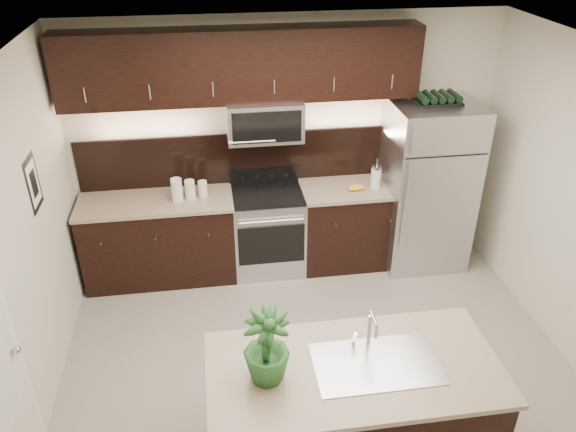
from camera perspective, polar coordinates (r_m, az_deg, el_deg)
The scene contains 12 objects.
ground at distance 5.16m, azimuth 3.19°, elevation -15.47°, with size 4.50×4.50×0.00m, color gray.
room_walls at distance 4.08m, azimuth 2.42°, elevation 1.00°, with size 4.52×4.02×2.71m.
counter_run at distance 6.14m, azimuth -3.95°, elevation -1.61°, with size 3.51×0.65×0.94m.
upper_fixtures at distance 5.61m, azimuth -4.41°, elevation 13.94°, with size 3.49×0.40×1.66m.
island at distance 4.22m, azimuth 6.38°, elevation -19.47°, with size 1.96×0.96×0.94m.
sink_faucet at distance 3.91m, azimuth 8.94°, elevation -14.37°, with size 0.84×0.50×0.28m.
refrigerator at distance 6.29m, azimuth 13.83°, elevation 3.04°, with size 0.89×0.80×1.85m, color #B2B2B7.
wine_rack at distance 5.93m, azimuth 14.97°, elevation 11.47°, with size 0.46×0.28×0.11m.
plant at distance 3.61m, azimuth -2.22°, elevation -13.09°, with size 0.30×0.30×0.53m, color #215020.
canisters at distance 5.83m, azimuth -10.24°, elevation 2.66°, with size 0.36×0.16×0.25m.
french_press at distance 6.05m, azimuth 8.92°, elevation 3.94°, with size 0.11×0.11×0.33m.
bananas at distance 6.00m, azimuth 6.46°, elevation 2.87°, with size 0.18×0.14×0.06m, color gold.
Camera 1 is at (-0.81, -3.55, 3.65)m, focal length 35.00 mm.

